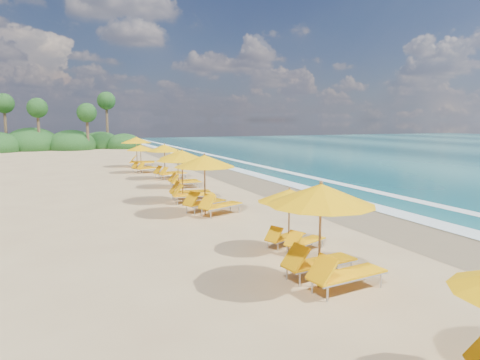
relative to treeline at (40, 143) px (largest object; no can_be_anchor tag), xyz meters
name	(u,v)px	position (x,y,z in m)	size (l,w,h in m)	color
ground	(240,205)	(9.94, -45.51, -1.00)	(160.00, 160.00, 0.00)	tan
wet_sand	(311,199)	(13.94, -45.51, -0.99)	(4.00, 160.00, 0.01)	#86724F
surf_foam	(354,195)	(16.64, -45.51, -0.97)	(4.00, 160.00, 0.01)	white
station_2	(327,227)	(7.88, -55.68, 0.47)	(3.01, 2.84, 2.61)	olive
station_3	(292,215)	(8.60, -52.78, 0.12)	(2.60, 2.57, 2.00)	olive
station_4	(208,180)	(7.90, -46.85, 0.48)	(3.45, 3.42, 2.64)	olive
station_5	(186,172)	(7.84, -43.68, 0.47)	(3.01, 2.83, 2.62)	olive
station_6	(181,166)	(8.81, -39.09, 0.27)	(2.51, 2.33, 2.27)	olive
station_7	(167,159)	(8.95, -35.02, 0.37)	(2.98, 2.86, 2.44)	olive
station_8	(143,157)	(8.05, -30.83, 0.24)	(2.84, 2.79, 2.21)	olive
station_9	(139,150)	(8.54, -26.46, 0.49)	(3.29, 3.19, 2.65)	olive
treeline	(40,143)	(0.00, 0.00, 0.00)	(25.80, 8.80, 9.74)	#163D14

